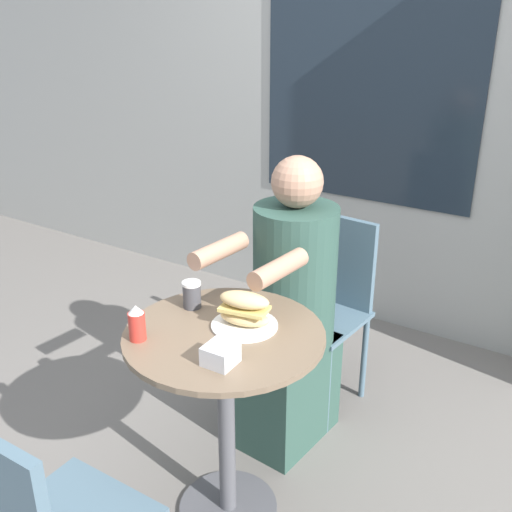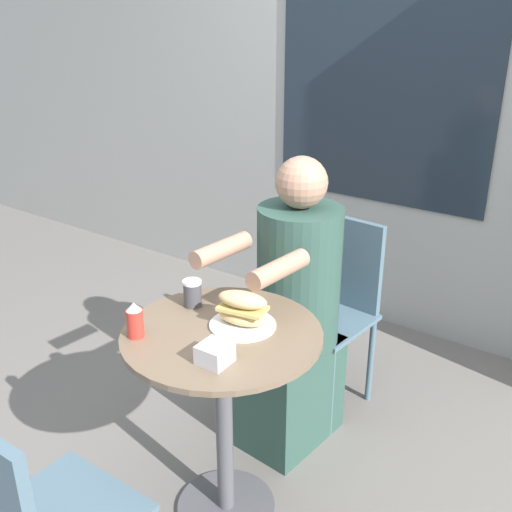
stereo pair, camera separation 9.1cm
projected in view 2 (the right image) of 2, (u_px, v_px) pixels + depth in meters
The scene contains 9 objects.
ground_plane at pixel (226, 508), 2.23m from camera, with size 8.00×8.00×0.00m, color slate.
storefront_wall at pixel (432, 77), 2.98m from camera, with size 8.00×0.09×2.80m.
cafe_table at pixel (223, 385), 2.02m from camera, with size 0.66×0.66×0.75m.
diner_chair at pixel (335, 296), 2.69m from camera, with size 0.41×0.41×0.87m.
seated_diner at pixel (292, 324), 2.44m from camera, with size 0.38×0.62×1.22m.
sandwich_on_plate at pixel (243, 312), 1.95m from camera, with size 0.22×0.22×0.12m.
drink_cup at pixel (192, 293), 2.09m from camera, with size 0.07×0.07×0.10m.
napkin_box at pixel (215, 354), 1.76m from camera, with size 0.09×0.09×0.06m.
condiment_bottle at pixel (135, 320), 1.89m from camera, with size 0.05×0.05×0.12m.
Camera 2 is at (1.07, -1.32, 1.73)m, focal length 42.00 mm.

